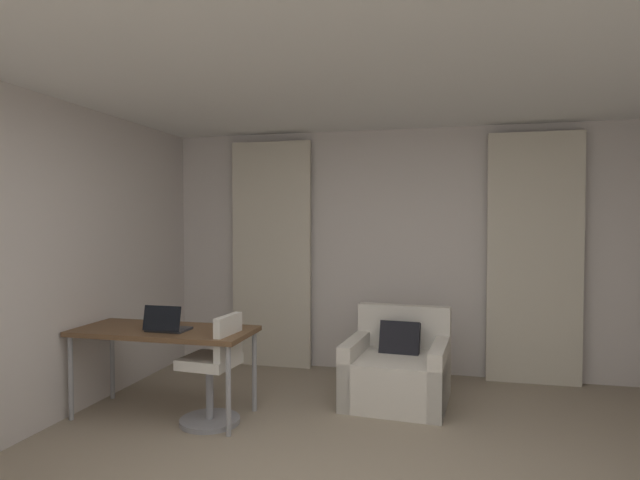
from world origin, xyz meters
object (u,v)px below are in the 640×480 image
object	(u,v)px
desk	(164,336)
armchair	(398,371)
desk_chair	(214,375)
laptop	(167,326)

from	to	relation	value
desk	armchair	bearing A→B (deg)	23.49
armchair	desk_chair	size ratio (longest dim) A/B	1.07
desk	laptop	distance (m)	0.15
armchair	laptop	size ratio (longest dim) A/B	2.91
laptop	armchair	bearing A→B (deg)	26.68
armchair	desk_chair	world-z (taller)	desk_chair
desk_chair	laptop	bearing A→B (deg)	-178.37
armchair	laptop	xyz separation A→B (m)	(-1.78, -0.89, 0.50)
desk_chair	laptop	size ratio (longest dim) A/B	2.74
desk	desk_chair	bearing A→B (deg)	-9.16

